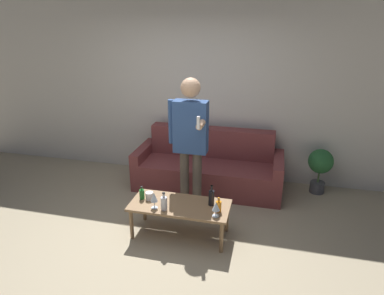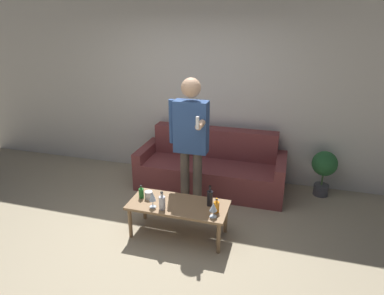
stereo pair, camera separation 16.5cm
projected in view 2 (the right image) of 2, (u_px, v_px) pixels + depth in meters
name	position (u px, v px, depth m)	size (l,w,h in m)	color
ground_plane	(147.00, 248.00, 3.81)	(16.00, 16.00, 0.00)	tan
wall_back	(198.00, 91.00, 5.20)	(8.00, 0.06, 2.70)	silver
couch	(211.00, 168.00, 5.09)	(2.14, 0.80, 0.85)	brown
coffee_table	(178.00, 207.00, 3.92)	(1.14, 0.51, 0.41)	#8E6B47
bottle_orange	(216.00, 207.00, 3.73)	(0.06, 0.06, 0.17)	orange
bottle_green	(141.00, 193.00, 4.02)	(0.06, 0.06, 0.16)	#23752D
bottle_dark	(210.00, 198.00, 3.85)	(0.07, 0.07, 0.25)	black
bottle_yellow	(162.00, 202.00, 3.78)	(0.07, 0.07, 0.21)	silver
wine_glass_near	(213.00, 207.00, 3.62)	(0.08, 0.08, 0.17)	silver
wine_glass_far	(153.00, 197.00, 3.80)	(0.08, 0.08, 0.19)	silver
cup_on_table	(149.00, 195.00, 4.02)	(0.09, 0.09, 0.09)	white
person_standing_front	(191.00, 136.00, 4.15)	(0.48, 0.44, 1.76)	brown
potted_plant	(324.00, 167.00, 4.80)	(0.35, 0.35, 0.67)	#4C4C51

